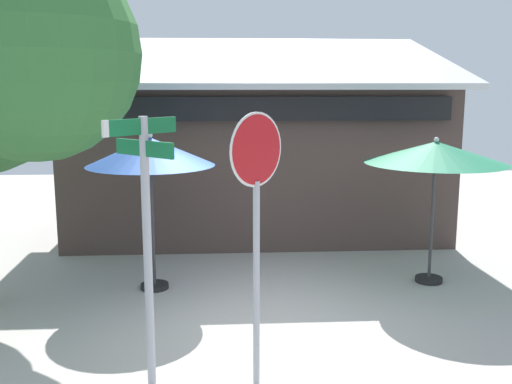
% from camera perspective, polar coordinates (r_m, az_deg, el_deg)
% --- Properties ---
extents(ground_plane, '(28.00, 28.00, 0.10)m').
position_cam_1_polar(ground_plane, '(8.12, -0.21, -13.08)').
color(ground_plane, '#ADA8A0').
extents(cafe_building, '(8.20, 4.65, 4.35)m').
position_cam_1_polar(cafe_building, '(12.99, -0.10, 3.61)').
color(cafe_building, '#473833').
rests_on(cafe_building, ground).
extents(street_sign_post, '(0.66, 0.69, 2.88)m').
position_cam_1_polar(street_sign_post, '(6.08, -10.66, -3.23)').
color(street_sign_post, '#A8AAB2').
rests_on(street_sign_post, ground).
extents(stop_sign, '(0.55, 0.53, 2.93)m').
position_cam_1_polar(stop_sign, '(5.89, 0.04, -0.92)').
color(stop_sign, '#A8AAB2').
rests_on(stop_sign, ground).
extents(patio_umbrella_royal_blue_left, '(1.97, 1.97, 2.48)m').
position_cam_1_polar(patio_umbrella_royal_blue_left, '(9.07, -10.27, 3.77)').
color(patio_umbrella_royal_blue_left, black).
rests_on(patio_umbrella_royal_blue_left, ground).
extents(patio_umbrella_forest_green_center, '(2.24, 2.24, 2.38)m').
position_cam_1_polar(patio_umbrella_forest_green_center, '(9.68, 17.14, 3.59)').
color(patio_umbrella_forest_green_center, black).
rests_on(patio_umbrella_forest_green_center, ground).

